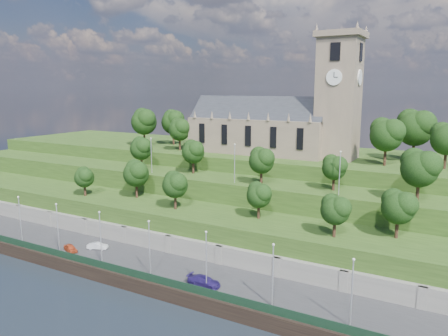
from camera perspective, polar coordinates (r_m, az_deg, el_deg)
The scene contains 17 objects.
ground at distance 67.09m, azimuth -9.53°, elevation -16.22°, with size 320.00×320.00×0.00m, color black.
promenade at distance 70.95m, azimuth -6.45°, elevation -13.70°, with size 160.00×12.00×2.00m, color #2D2D30.
quay_wall at distance 66.57m, azimuth -9.59°, elevation -15.39°, with size 160.00×0.50×2.20m, color black.
fence at distance 66.39m, azimuth -9.27°, elevation -14.03°, with size 160.00×0.10×1.20m, color #163321.
retaining_wall at distance 74.90m, azimuth -3.77°, elevation -11.08°, with size 160.00×2.10×5.00m.
embankment_lower at distance 79.18m, azimuth -1.38°, elevation -8.69°, with size 160.00×12.00×8.00m, color #284416.
embankment_upper at distance 87.79m, azimuth 2.28°, elevation -5.39°, with size 160.00×10.00×12.00m, color #284416.
hilltop at distance 106.04m, azimuth 7.44°, elevation -1.87°, with size 160.00×32.00×15.00m, color #284416.
church at distance 99.89m, azimuth 7.21°, elevation 6.10°, with size 38.60×12.35×27.60m.
trees_lower at distance 76.53m, azimuth -0.61°, elevation -2.55°, with size 64.82×8.76×7.74m.
trees_upper at distance 81.82m, azimuth 6.08°, elevation 1.38°, with size 62.49×8.30×8.63m.
trees_hilltop at distance 98.59m, azimuth 7.75°, elevation 5.43°, with size 76.75×16.21×10.74m.
lamp_posts_promenade at distance 67.30m, azimuth -9.72°, elevation -9.72°, with size 60.36×0.36×8.60m.
lamp_posts_upper at distance 82.91m, azimuth 1.39°, elevation 1.04°, with size 40.36×0.36×7.60m.
car_left at distance 81.27m, azimuth -19.41°, elevation -9.84°, with size 1.41×3.50×1.19m, color #AA3C1C.
car_middle at distance 80.94m, azimuth -16.19°, elevation -9.74°, with size 1.25×3.59×1.18m, color silver.
car_right at distance 64.51m, azimuth -2.64°, elevation -14.53°, with size 2.01×4.95×1.44m, color navy.
Camera 1 is at (38.14, -46.36, 29.95)m, focal length 35.00 mm.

